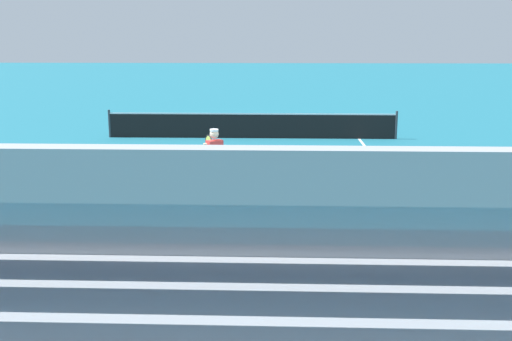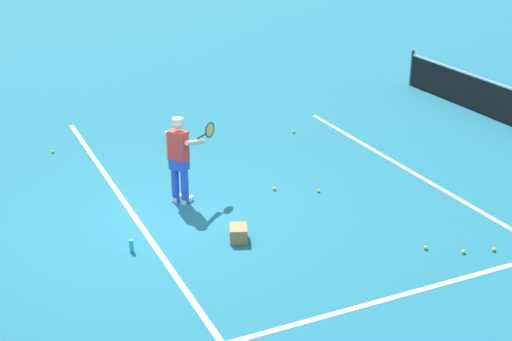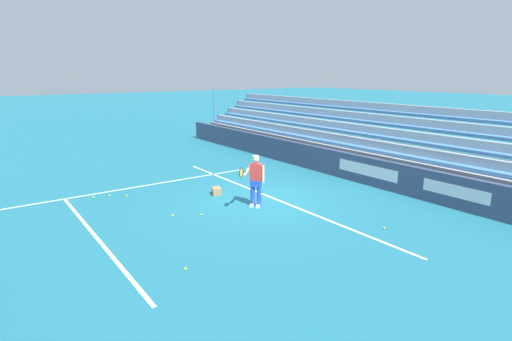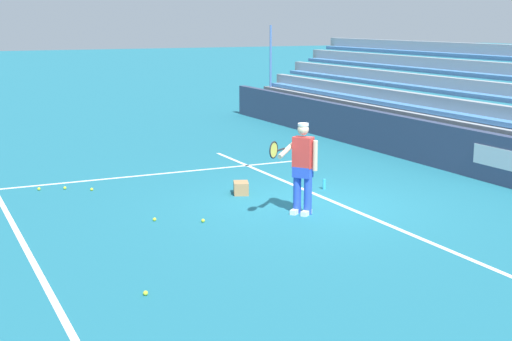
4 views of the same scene
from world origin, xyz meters
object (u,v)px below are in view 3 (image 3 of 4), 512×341
(tennis_ball_far_right, at_px, (201,215))
(tennis_ball_stray_back, at_px, (185,269))
(ball_box_cardboard, at_px, (217,191))
(tennis_ball_on_baseline, at_px, (172,215))
(tennis_player, at_px, (255,180))
(water_bottle, at_px, (262,186))
(tennis_ball_midcourt, at_px, (127,196))
(tennis_ball_far_left, at_px, (93,197))
(tennis_ball_toward_net, at_px, (384,228))
(tennis_ball_near_player, at_px, (110,196))

(tennis_ball_far_right, bearing_deg, tennis_ball_stray_back, 145.89)
(ball_box_cardboard, bearing_deg, tennis_ball_on_baseline, 117.61)
(tennis_player, xyz_separation_m, water_bottle, (1.54, -1.43, -0.78))
(tennis_player, height_order, tennis_ball_far_right, tennis_player)
(ball_box_cardboard, distance_m, tennis_ball_midcourt, 3.21)
(tennis_ball_stray_back, height_order, tennis_ball_midcourt, same)
(ball_box_cardboard, bearing_deg, tennis_ball_midcourt, 58.99)
(tennis_player, distance_m, tennis_ball_midcourt, 4.81)
(tennis_ball_midcourt, bearing_deg, tennis_ball_far_left, 62.00)
(ball_box_cardboard, distance_m, tennis_ball_toward_net, 6.06)
(tennis_player, xyz_separation_m, ball_box_cardboard, (1.91, 0.37, -0.76))
(ball_box_cardboard, bearing_deg, tennis_player, -169.14)
(tennis_ball_midcourt, distance_m, tennis_ball_far_left, 1.14)
(tennis_ball_midcourt, height_order, water_bottle, water_bottle)
(tennis_ball_stray_back, distance_m, tennis_ball_far_left, 6.75)
(ball_box_cardboard, xyz_separation_m, tennis_ball_midcourt, (1.65, 2.75, -0.10))
(tennis_ball_midcourt, bearing_deg, tennis_ball_far_right, -159.42)
(ball_box_cardboard, distance_m, tennis_ball_on_baseline, 2.56)
(ball_box_cardboard, relative_size, tennis_ball_far_right, 6.06)
(tennis_ball_far_right, relative_size, tennis_ball_far_left, 1.00)
(tennis_ball_far_right, relative_size, tennis_ball_midcourt, 1.00)
(tennis_ball_stray_back, bearing_deg, tennis_player, -55.48)
(tennis_ball_toward_net, bearing_deg, tennis_ball_far_left, 37.07)
(tennis_player, xyz_separation_m, tennis_ball_toward_net, (-3.74, -1.80, -0.86))
(tennis_ball_toward_net, distance_m, water_bottle, 5.29)
(tennis_player, bearing_deg, tennis_ball_near_player, 42.39)
(tennis_ball_far_right, height_order, tennis_ball_near_player, same)
(tennis_player, xyz_separation_m, tennis_ball_far_right, (0.27, 1.88, -0.86))
(ball_box_cardboard, xyz_separation_m, tennis_ball_far_left, (2.19, 3.75, -0.10))
(ball_box_cardboard, relative_size, water_bottle, 1.82)
(ball_box_cardboard, xyz_separation_m, tennis_ball_on_baseline, (-1.19, 2.27, -0.10))
(tennis_ball_stray_back, height_order, water_bottle, water_bottle)
(tennis_player, height_order, tennis_ball_far_left, tennis_player)
(ball_box_cardboard, height_order, tennis_ball_far_right, ball_box_cardboard)
(tennis_player, relative_size, tennis_ball_far_right, 25.98)
(tennis_ball_midcourt, bearing_deg, tennis_ball_on_baseline, -170.44)
(tennis_ball_near_player, xyz_separation_m, water_bottle, (-2.41, -5.03, 0.08))
(tennis_player, relative_size, tennis_ball_stray_back, 25.98)
(tennis_player, relative_size, tennis_ball_on_baseline, 25.98)
(tennis_ball_on_baseline, bearing_deg, tennis_player, -105.40)
(tennis_ball_on_baseline, bearing_deg, tennis_ball_near_player, 16.70)
(tennis_ball_far_right, bearing_deg, tennis_ball_on_baseline, 58.88)
(water_bottle, bearing_deg, ball_box_cardboard, 78.19)
(tennis_ball_toward_net, xyz_separation_m, tennis_ball_near_player, (7.69, 5.41, 0.00))
(tennis_ball_far_right, relative_size, tennis_ball_toward_net, 1.00)
(tennis_ball_midcourt, xyz_separation_m, tennis_ball_on_baseline, (-2.84, -0.48, 0.00))
(ball_box_cardboard, relative_size, tennis_ball_midcourt, 6.06)
(tennis_ball_near_player, bearing_deg, tennis_player, -137.61)
(tennis_ball_on_baseline, height_order, tennis_ball_far_left, same)
(tennis_player, bearing_deg, tennis_ball_midcourt, 41.15)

